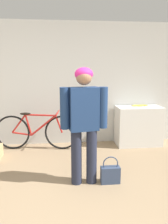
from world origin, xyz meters
name	(u,v)px	position (x,y,z in m)	size (l,w,h in m)	color
wall_back	(64,85)	(0.00, 2.71, 1.30)	(8.00, 0.07, 2.60)	silver
side_shelf	(138,126)	(1.60, 2.41, 0.42)	(0.96, 0.49, 0.84)	white
person	(84,118)	(0.25, 0.91, 0.97)	(0.66, 0.25, 1.66)	#23283D
bicycle	(37,131)	(-0.56, 2.34, 0.38)	(1.72, 0.46, 0.78)	black
banana	(140,105)	(1.62, 2.45, 0.86)	(0.37, 0.10, 0.04)	#EAD64C
handbag	(110,174)	(0.63, 0.86, 0.14)	(0.28, 0.12, 0.41)	#334260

